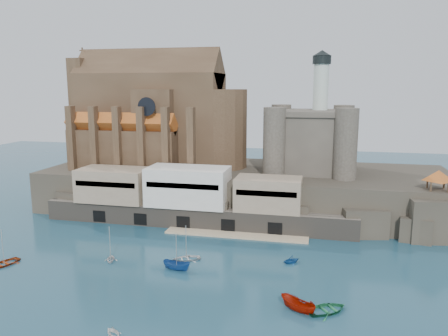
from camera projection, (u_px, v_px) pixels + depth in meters
name	position (u px, v px, depth m)	size (l,w,h in m)	color
ground	(204.00, 269.00, 74.37)	(300.00, 300.00, 0.00)	#183E51
promontory	(244.00, 189.00, 111.27)	(100.00, 36.00, 10.00)	#2C2721
quay	(187.00, 198.00, 97.59)	(70.00, 12.00, 13.05)	#635A4F
church	(157.00, 119.00, 115.68)	(47.00, 25.93, 30.51)	#453120
castle_keep	(311.00, 138.00, 106.93)	(21.20, 21.20, 29.30)	#494239
rock_outcrop	(435.00, 219.00, 89.33)	(14.50, 10.50, 8.70)	#2C2721
pavilion	(438.00, 177.00, 87.89)	(6.40, 6.40, 5.40)	#453120
boat_0	(4.00, 265.00, 76.23)	(3.92, 1.14, 5.49)	#95300B
boat_1	(113.00, 336.00, 54.50)	(2.44, 1.49, 2.82)	white
boat_2	(177.00, 270.00, 74.21)	(1.91, 1.97, 5.09)	navy
boat_3	(327.00, 311.00, 60.38)	(4.33, 1.26, 6.07)	#227346
boat_4	(111.00, 261.00, 77.82)	(2.70, 1.65, 3.12)	silver
boat_5	(297.00, 311.00, 60.56)	(2.07, 2.12, 5.49)	#951402
boat_6	(186.00, 259.00, 78.53)	(3.59, 1.04, 5.03)	silver
boat_7	(291.00, 263.00, 77.09)	(2.77, 1.69, 3.21)	#174D8E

